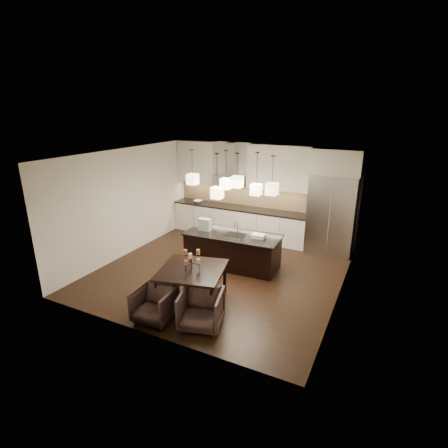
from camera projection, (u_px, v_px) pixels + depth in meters
The scene contains 37 objects.
floor at pixel (220, 272), 8.45m from camera, with size 5.50×5.50×0.02m, color black.
ceiling at pixel (220, 154), 7.55m from camera, with size 5.50×5.50×0.02m, color white.
wall_back at pixel (262, 191), 10.34m from camera, with size 5.50×0.02×2.80m, color silver.
wall_front at pixel (143, 261), 5.66m from camera, with size 5.50×0.02×2.80m, color silver.
wall_left at pixel (127, 202), 9.17m from camera, with size 0.02×5.50×2.80m, color silver.
wall_right at pixel (345, 235), 6.84m from camera, with size 0.02×5.50×2.80m, color silver.
refrigerator at pixel (332, 215), 9.24m from camera, with size 1.20×0.72×2.15m, color #B7B7BA.
fridge_panel at pixel (337, 161), 8.79m from camera, with size 1.26×0.72×0.65m, color silver.
lower_cabinets at pixel (238, 222), 10.63m from camera, with size 4.21×0.62×0.88m, color silver.
countertop at pixel (238, 208), 10.49m from camera, with size 4.21×0.66×0.04m, color black.
backsplash at pixel (243, 195), 10.64m from camera, with size 4.21×0.02×0.63m, color tan.
upper_cab_left at pixel (197, 161), 10.83m from camera, with size 1.25×0.35×1.25m, color silver.
upper_cab_right at pixel (280, 168), 9.70m from camera, with size 1.86×0.35×1.25m, color silver.
hood_canopy at pixel (230, 180), 10.40m from camera, with size 0.90×0.52×0.24m, color #B7B7BA.
hood_chimney at pixel (232, 159), 10.30m from camera, with size 0.30×0.28×0.96m, color #B7B7BA.
fruit_bowl at pixel (198, 201), 11.01m from camera, with size 0.26×0.26×0.06m, color silver.
island_body at pixel (232, 251), 8.65m from camera, with size 2.26×0.90×0.80m, color black.
island_top at pixel (233, 235), 8.52m from camera, with size 2.33×0.98×0.04m, color black.
faucet at pixel (237, 227), 8.50m from camera, with size 0.09×0.22×0.34m, color silver, non-canonical shape.
tote_bag at pixel (205, 225), 8.73m from camera, with size 0.31×0.16×0.31m, color #255D38.
food_container at pixel (258, 236), 8.26m from camera, with size 0.31×0.22×0.09m, color silver.
dining_table at pixel (192, 286), 7.00m from camera, with size 1.24×1.24×0.75m, color black, non-canonical shape.
candelabra at pixel (192, 259), 6.81m from camera, with size 0.36×0.36×0.44m, color black, non-canonical shape.
candle_a at pixel (198, 261), 6.80m from camera, with size 0.08×0.08×0.10m, color beige.
candle_b at pixel (190, 258), 6.95m from camera, with size 0.08×0.08×0.10m, color #C27136.
candle_c at pixel (186, 263), 6.73m from camera, with size 0.08×0.08×0.10m, color #AB5D37.
candle_d at pixel (198, 252), 6.84m from camera, with size 0.08×0.08×0.10m, color #C27136.
candle_e at pixel (185, 252), 6.82m from camera, with size 0.08×0.08×0.10m, color #AB5D37.
candle_f at pixel (190, 256), 6.65m from camera, with size 0.08×0.08×0.10m, color beige.
armchair_left at pixel (155, 304), 6.43m from camera, with size 0.69×0.71×0.65m, color black.
armchair_right at pixel (201, 309), 6.24m from camera, with size 0.74×0.76×0.69m, color black.
pendant_a at pixel (193, 179), 8.65m from camera, with size 0.24×0.24×0.26m, color beige.
pendant_b at pixel (226, 184), 8.63m from camera, with size 0.24×0.24×0.26m, color beige.
pendant_c at pixel (237, 182), 8.04m from camera, with size 0.24×0.24×0.26m, color beige.
pendant_d at pixel (256, 190), 8.27m from camera, with size 0.24×0.24×0.26m, color beige.
pendant_e at pixel (272, 189), 7.62m from camera, with size 0.24×0.24×0.26m, color beige.
pendant_f at pixel (217, 193), 8.07m from camera, with size 0.24×0.24×0.26m, color beige.
Camera 1 is at (3.49, -6.80, 3.78)m, focal length 28.00 mm.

